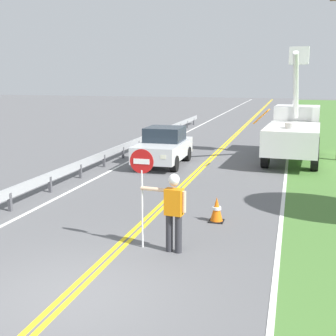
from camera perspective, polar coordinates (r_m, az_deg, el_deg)
The scene contains 11 objects.
ground_plane at distance 8.65m, azimuth -12.46°, elevation -15.59°, with size 160.00×160.00×0.00m, color #5B5B5E.
centerline_yellow_left at distance 27.29m, azimuth 7.48°, elevation 3.27°, with size 0.11×110.00×0.01m, color yellow.
centerline_yellow_right at distance 27.27m, azimuth 7.86°, elevation 3.26°, with size 0.11×110.00×0.01m, color yellow.
edge_line_right at distance 27.02m, azimuth 15.25°, elevation 2.88°, with size 0.12×110.00×0.01m, color silver.
edge_line_left at distance 28.00m, azimuth 0.35°, elevation 3.58°, with size 0.12×110.00×0.01m, color silver.
flagger_worker at distance 9.97m, azimuth 0.71°, elevation -5.12°, with size 1.08×0.28×1.83m.
stop_sign_paddle at distance 10.09m, azimuth -3.38°, elevation -1.05°, with size 0.56×0.04×2.33m.
utility_bucket_truck at distance 22.23m, azimuth 15.92°, elevation 4.69°, with size 2.98×6.92×5.31m.
oncoming_sedan_nearest at distance 20.05m, azimuth -0.56°, elevation 2.76°, with size 1.98×4.14×1.70m.
traffic_cone_lead at distance 12.32m, azimuth 6.26°, elevation -5.36°, with size 0.40×0.40×0.70m.
guardrail_left_shoulder at distance 22.92m, azimuth -4.77°, elevation 3.05°, with size 0.10×32.00×0.71m.
Camera 1 is at (3.77, -6.73, 3.92)m, focal length 47.46 mm.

